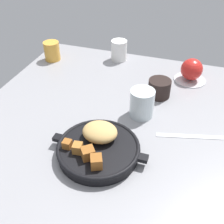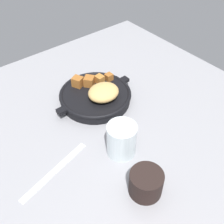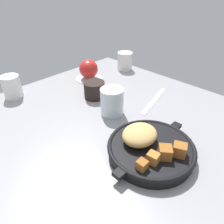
% 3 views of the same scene
% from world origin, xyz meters
% --- Properties ---
extents(ground_plane, '(0.94, 1.02, 0.02)m').
position_xyz_m(ground_plane, '(0.00, 0.00, -0.01)').
color(ground_plane, gray).
extents(cast_iron_skillet, '(0.27, 0.23, 0.07)m').
position_xyz_m(cast_iron_skillet, '(-0.00, -0.12, 0.03)').
color(cast_iron_skillet, black).
rests_on(cast_iron_skillet, ground_plane).
extents(saucer_plate, '(0.12, 0.12, 0.01)m').
position_xyz_m(saucer_plate, '(0.20, 0.36, 0.00)').
color(saucer_plate, '#B7BABF').
rests_on(saucer_plate, ground_plane).
extents(red_apple, '(0.08, 0.08, 0.08)m').
position_xyz_m(red_apple, '(0.20, 0.36, 0.05)').
color(red_apple, red).
rests_on(red_apple, saucer_plate).
extents(butter_knife, '(0.22, 0.07, 0.00)m').
position_xyz_m(butter_knife, '(0.24, 0.03, 0.00)').
color(butter_knife, silver).
rests_on(butter_knife, ground_plane).
extents(water_glass_tall, '(0.08, 0.08, 0.09)m').
position_xyz_m(water_glass_tall, '(0.07, 0.08, 0.05)').
color(water_glass_tall, silver).
rests_on(water_glass_tall, ground_plane).
extents(juice_glass_amber, '(0.07, 0.07, 0.08)m').
position_xyz_m(juice_glass_amber, '(-0.39, 0.35, 0.04)').
color(juice_glass_amber, gold).
rests_on(juice_glass_amber, ground_plane).
extents(white_creamer_pitcher, '(0.07, 0.07, 0.09)m').
position_xyz_m(white_creamer_pitcher, '(-0.12, 0.44, 0.04)').
color(white_creamer_pitcher, white).
rests_on(white_creamer_pitcher, ground_plane).
extents(coffee_mug_dark, '(0.08, 0.08, 0.06)m').
position_xyz_m(coffee_mug_dark, '(0.10, 0.21, 0.03)').
color(coffee_mug_dark, black).
rests_on(coffee_mug_dark, ground_plane).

